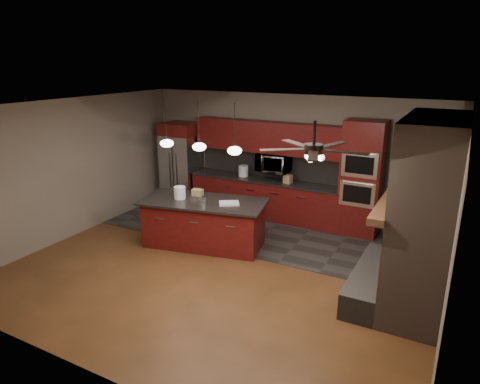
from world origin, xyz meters
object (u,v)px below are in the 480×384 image
Objects in this scene: counter_bucket at (243,171)px; counter_box at (288,179)px; oven_tower at (361,179)px; paint_can at (203,201)px; cardboard_box at (198,192)px; kitchen_island at (204,223)px; refrigerator at (181,164)px; white_bucket at (180,193)px; paint_tray at (229,203)px; microwave at (274,163)px.

counter_box is at bearing -2.53° from counter_bucket.
paint_can is (-2.44, -2.18, -0.22)m from oven_tower.
kitchen_island is at bearing -44.61° from cardboard_box.
refrigerator is 2.84m from counter_box.
refrigerator is 2.48m from white_bucket.
oven_tower is 1.60m from counter_box.
white_bucket reaches higher than paint_tray.
kitchen_island is (-0.56, -2.06, -0.84)m from microwave.
refrigerator reaches higher than white_bucket.
white_bucket is at bearing 156.53° from paint_tray.
microwave is 2.46m from refrigerator.
white_bucket reaches higher than counter_bucket.
paint_tray is at bearing -90.51° from microwave.
oven_tower is 3.68m from white_bucket.
white_bucket is 2.14m from counter_bucket.
oven_tower is at bearing 0.96° from refrigerator.
white_bucket is at bearing -115.36° from microwave.
white_bucket is 1.26× the size of counter_box.
white_bucket reaches higher than paint_can.
oven_tower is 9.35× the size of counter_bucket.
paint_tray is at bearing 27.10° from paint_can.
kitchen_island is 0.72m from paint_tray.
oven_tower reaches higher than microwave.
refrigerator reaches higher than kitchen_island.
oven_tower is 3.28m from paint_can.
counter_box is (2.84, 0.03, -0.03)m from refrigerator.
refrigerator reaches higher than microwave.
oven_tower is at bearing -1.66° from microwave.
microwave reaches higher than white_bucket.
kitchen_island is 10.08× the size of counter_bucket.
paint_can is (1.98, -2.11, -0.05)m from refrigerator.
kitchen_island is 0.75m from white_bucket.
paint_can is at bearing -138.16° from oven_tower.
counter_bucket is (-0.74, -0.05, -0.27)m from microwave.
paint_tray is 1.96m from counter_box.
paint_tray is at bearing -6.35° from kitchen_island.
counter_box is at bearing -14.34° from microwave.
counter_box is (1.42, 2.07, -0.05)m from white_bucket.
microwave reaches higher than kitchen_island.
refrigerator is 5.60× the size of paint_tray.
microwave is 3.58× the size of cardboard_box.
oven_tower reaches higher than counter_box.
white_bucket is (-0.47, -0.11, 0.58)m from kitchen_island.
white_bucket is 1.19× the size of cardboard_box.
oven_tower reaches higher than counter_bucket.
white_bucket is 0.95× the size of counter_bucket.
kitchen_island is at bearing -103.30° from counter_box.
microwave is at bearing 78.35° from paint_can.
paint_can is 0.83× the size of counter_box.
white_bucket reaches higher than cardboard_box.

